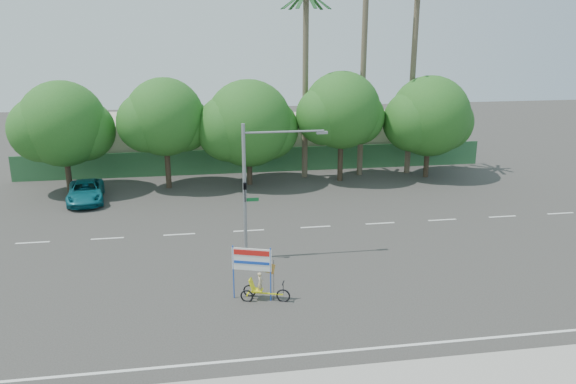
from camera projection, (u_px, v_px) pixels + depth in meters
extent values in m
plane|color=#33302D|center=(308.00, 289.00, 25.57)|extent=(120.00, 120.00, 0.00)
cube|color=#336B3D|center=(258.00, 160.00, 45.64)|extent=(38.00, 0.08, 2.00)
cube|color=#BDB396|center=(136.00, 141.00, 48.10)|extent=(12.00, 8.00, 4.00)
cube|color=#BDB396|center=(340.00, 137.00, 50.88)|extent=(14.00, 8.00, 3.60)
cylinder|color=#473828|center=(68.00, 168.00, 40.00)|extent=(0.40, 0.40, 3.52)
sphere|color=#164C16|center=(63.00, 124.00, 39.08)|extent=(6.00, 6.00, 6.00)
sphere|color=#164C16|center=(84.00, 130.00, 39.73)|extent=(4.32, 4.32, 4.32)
sphere|color=#164C16|center=(42.00, 129.00, 38.73)|extent=(4.56, 4.56, 4.56)
cylinder|color=#473828|center=(168.00, 163.00, 41.02)|extent=(0.40, 0.40, 3.74)
sphere|color=#164C16|center=(165.00, 117.00, 40.05)|extent=(5.60, 5.60, 5.60)
sphere|color=#164C16|center=(183.00, 124.00, 40.70)|extent=(4.03, 4.03, 4.03)
sphere|color=#164C16|center=(147.00, 123.00, 39.72)|extent=(4.26, 4.26, 4.26)
cylinder|color=#473828|center=(249.00, 163.00, 41.99)|extent=(0.40, 0.40, 3.30)
sphere|color=#164C16|center=(249.00, 123.00, 41.13)|extent=(6.40, 6.40, 6.40)
sphere|color=#164C16|center=(268.00, 129.00, 41.78)|extent=(4.61, 4.61, 4.61)
sphere|color=#164C16|center=(229.00, 128.00, 40.77)|extent=(4.86, 4.86, 4.86)
cylinder|color=#473828|center=(340.00, 156.00, 42.96)|extent=(0.40, 0.40, 3.87)
sphere|color=#164C16|center=(342.00, 110.00, 41.96)|extent=(5.80, 5.80, 5.80)
sphere|color=#164C16|center=(357.00, 117.00, 42.62)|extent=(4.18, 4.18, 4.18)
sphere|color=#164C16|center=(325.00, 116.00, 41.63)|extent=(4.41, 4.41, 4.41)
cylinder|color=#473828|center=(427.00, 156.00, 44.08)|extent=(0.40, 0.40, 3.43)
sphere|color=#164C16|center=(430.00, 116.00, 43.19)|extent=(6.20, 6.20, 6.20)
sphere|color=#164C16|center=(445.00, 122.00, 43.84)|extent=(4.46, 4.46, 4.46)
sphere|color=#164C16|center=(413.00, 121.00, 42.84)|extent=(4.71, 4.71, 4.71)
cylinder|color=#70604C|center=(363.00, 67.00, 42.81)|extent=(0.44, 0.44, 17.00)
cylinder|color=#70604C|center=(412.00, 79.00, 43.70)|extent=(0.44, 0.44, 15.00)
cylinder|color=#70604C|center=(305.00, 88.00, 42.56)|extent=(0.44, 0.44, 14.00)
cube|color=#1C4C21|center=(319.00, 0.00, 40.90)|extent=(1.91, 0.28, 1.36)
cube|color=#1C4C21|center=(314.00, 0.00, 41.44)|extent=(1.65, 1.44, 1.36)
cube|color=#1C4C21|center=(306.00, 0.00, 41.66)|extent=(0.61, 1.93, 1.36)
cube|color=#1C4C21|center=(298.00, 0.00, 41.46)|extent=(1.20, 1.80, 1.36)
cube|color=#1C4C21|center=(293.00, 0.00, 40.93)|extent=(1.89, 0.92, 1.36)
cylinder|color=gray|center=(246.00, 257.00, 28.97)|extent=(1.10, 1.10, 0.10)
cylinder|color=gray|center=(245.00, 193.00, 27.98)|extent=(0.18, 0.18, 7.00)
cylinder|color=gray|center=(284.00, 132.00, 27.42)|extent=(4.00, 0.10, 0.10)
cube|color=gray|center=(322.00, 133.00, 27.73)|extent=(0.55, 0.20, 0.12)
imported|color=black|center=(245.00, 193.00, 27.75)|extent=(0.16, 0.20, 1.00)
cube|color=#14662D|center=(252.00, 200.00, 28.14)|extent=(0.70, 0.04, 0.18)
torus|color=black|center=(283.00, 296.00, 24.35)|extent=(0.61, 0.27, 0.62)
torus|color=black|center=(250.00, 291.00, 24.84)|extent=(0.57, 0.25, 0.58)
torus|color=black|center=(247.00, 296.00, 24.36)|extent=(0.57, 0.25, 0.58)
cube|color=yellow|center=(266.00, 293.00, 24.45)|extent=(1.49, 0.55, 0.06)
cube|color=yellow|center=(248.00, 293.00, 24.59)|extent=(0.23, 0.54, 0.05)
cube|color=yellow|center=(257.00, 290.00, 24.47)|extent=(0.56, 0.51, 0.06)
cube|color=yellow|center=(252.00, 284.00, 24.44)|extent=(0.32, 0.43, 0.50)
cylinder|color=black|center=(283.00, 288.00, 24.24)|extent=(0.03, 0.03, 0.50)
cube|color=black|center=(283.00, 283.00, 24.17)|extent=(0.17, 0.40, 0.04)
imported|color=#CCB284|center=(260.00, 283.00, 24.35)|extent=(0.34, 0.42, 0.99)
cylinder|color=blue|center=(233.00, 272.00, 24.42)|extent=(0.07, 0.07, 2.48)
cylinder|color=blue|center=(271.00, 275.00, 24.16)|extent=(0.07, 0.07, 2.48)
cube|color=white|center=(252.00, 260.00, 24.11)|extent=(1.67, 0.60, 1.01)
cube|color=red|center=(251.00, 253.00, 23.98)|extent=(1.48, 0.51, 0.24)
cube|color=blue|center=(252.00, 263.00, 24.11)|extent=(1.48, 0.51, 0.13)
cylinder|color=black|center=(274.00, 281.00, 24.21)|extent=(0.02, 0.02, 1.93)
cube|color=red|center=(266.00, 267.00, 24.10)|extent=(0.78, 0.28, 0.60)
imported|color=#106070|center=(86.00, 192.00, 38.09)|extent=(2.92, 5.24, 1.39)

